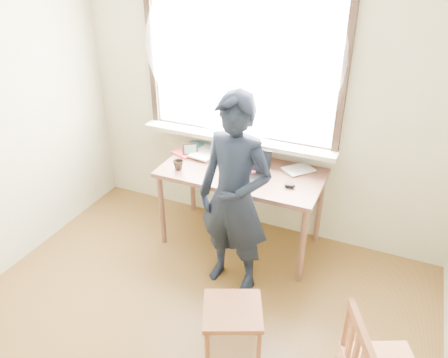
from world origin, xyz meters
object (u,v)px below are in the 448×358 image
at_px(mug_white, 243,155).
at_px(work_chair, 233,316).
at_px(person, 235,198).
at_px(desk, 241,179).
at_px(laptop, 250,170).
at_px(mug_dark, 178,165).

relative_size(mug_white, work_chair, 0.23).
height_order(mug_white, work_chair, mug_white).
bearing_deg(person, desk, 113.53).
xyz_separation_m(desk, laptop, (0.09, -0.03, 0.13)).
relative_size(mug_dark, work_chair, 0.18).
xyz_separation_m(desk, work_chair, (0.42, -1.19, -0.34)).
xyz_separation_m(desk, mug_dark, (-0.52, -0.20, 0.12)).
relative_size(mug_white, person, 0.07).
distance_m(mug_white, mug_dark, 0.61).
distance_m(work_chair, person, 0.86).
bearing_deg(work_chair, desk, 109.28).
relative_size(mug_dark, person, 0.06).
distance_m(mug_dark, person, 0.75).
bearing_deg(mug_dark, laptop, 14.85).
bearing_deg(desk, work_chair, -70.72).
distance_m(desk, mug_dark, 0.57).
bearing_deg(mug_white, laptop, -56.43).
xyz_separation_m(mug_white, mug_dark, (-0.44, -0.41, -0.00)).
distance_m(laptop, mug_white, 0.30).
relative_size(desk, mug_dark, 15.07).
distance_m(desk, mug_white, 0.26).
xyz_separation_m(laptop, mug_white, (-0.17, 0.25, -0.01)).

